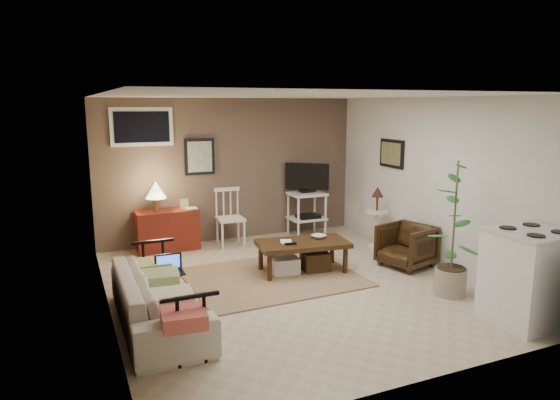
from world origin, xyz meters
name	(u,v)px	position (x,y,z in m)	size (l,w,h in m)	color
floor	(293,285)	(0.00, 0.00, 0.00)	(5.00, 5.00, 0.00)	#C1B293
art_back	(200,157)	(-0.55, 2.48, 1.45)	(0.50, 0.03, 0.60)	black
art_right	(392,154)	(2.23, 1.05, 1.52)	(0.03, 0.60, 0.45)	black
window	(142,127)	(-1.45, 2.48, 1.95)	(0.96, 0.03, 0.60)	white
rug	(272,277)	(-0.15, 0.35, 0.01)	(2.21, 1.77, 0.02)	#947D56
coffee_table	(302,254)	(0.32, 0.39, 0.26)	(1.31, 0.79, 0.47)	#3B2410
sofa	(158,290)	(-1.80, -0.50, 0.39)	(1.98, 0.58, 0.77)	beige
sofa_pillows	(167,288)	(-1.75, -0.73, 0.48)	(0.38, 1.88, 0.13)	beige
sofa_end_rails	(169,293)	(-1.69, -0.50, 0.33)	(0.53, 1.98, 0.67)	black
laptop	(169,267)	(-1.61, -0.16, 0.50)	(0.30, 0.22, 0.21)	black
red_console	(166,226)	(-1.18, 2.25, 0.39)	(0.97, 0.43, 1.12)	maroon
spindle_chair	(230,219)	(-0.16, 2.12, 0.44)	(0.45, 0.45, 0.94)	white
tv_stand	(307,198)	(1.27, 2.16, 0.68)	(0.64, 0.52, 1.29)	white
side_table	(377,210)	(1.98, 1.04, 0.62)	(0.37, 0.37, 1.00)	white
armchair	(406,244)	(1.80, 0.03, 0.34)	(0.66, 0.62, 0.68)	#32210D
potted_plant	(454,224)	(1.62, -1.07, 0.89)	(0.42, 0.42, 1.68)	#A38F81
stove	(529,276)	(1.83, -1.99, 0.51)	(0.78, 0.73, 1.02)	white
bowl	(319,232)	(0.61, 0.46, 0.54)	(0.19, 0.05, 0.19)	#3B2410
book_table	(280,235)	(0.03, 0.47, 0.55)	(0.15, 0.02, 0.21)	#3B2410
book_console	(186,202)	(-0.87, 2.19, 0.76)	(0.18, 0.02, 0.24)	#3B2410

